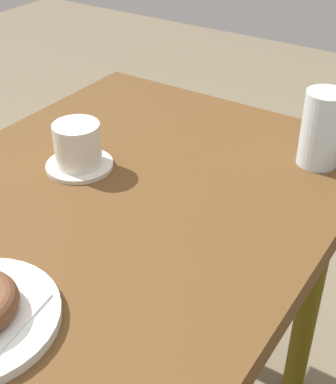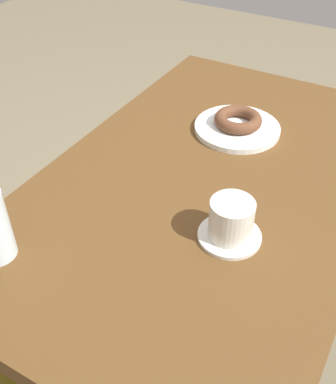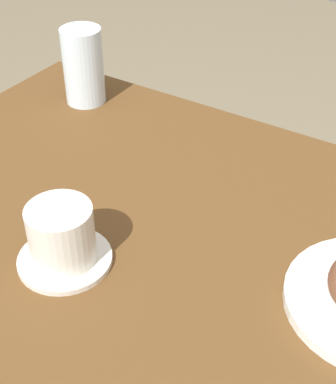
# 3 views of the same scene
# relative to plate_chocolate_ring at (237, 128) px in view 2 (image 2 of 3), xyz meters

# --- Properties ---
(ground_plane) EXTENTS (6.00, 6.00, 0.00)m
(ground_plane) POSITION_rel_plate_chocolate_ring_xyz_m (-0.20, -0.03, -0.71)
(ground_plane) COLOR #766A51
(table) EXTENTS (1.10, 0.68, 0.70)m
(table) POSITION_rel_plate_chocolate_ring_xyz_m (-0.20, -0.03, -0.09)
(table) COLOR brown
(table) RESTS_ON ground_plane
(plate_chocolate_ring) EXTENTS (0.21, 0.21, 0.01)m
(plate_chocolate_ring) POSITION_rel_plate_chocolate_ring_xyz_m (0.00, 0.00, 0.00)
(plate_chocolate_ring) COLOR white
(plate_chocolate_ring) RESTS_ON table
(napkin_chocolate_ring) EXTENTS (0.16, 0.16, 0.00)m
(napkin_chocolate_ring) POSITION_rel_plate_chocolate_ring_xyz_m (0.00, 0.00, 0.01)
(napkin_chocolate_ring) COLOR white
(napkin_chocolate_ring) RESTS_ON plate_chocolate_ring
(donut_chocolate_ring) EXTENTS (0.12, 0.12, 0.03)m
(donut_chocolate_ring) POSITION_rel_plate_chocolate_ring_xyz_m (0.00, 0.00, 0.02)
(donut_chocolate_ring) COLOR brown
(donut_chocolate_ring) RESTS_ON napkin_chocolate_ring
(coffee_cup) EXTENTS (0.12, 0.12, 0.08)m
(coffee_cup) POSITION_rel_plate_chocolate_ring_xyz_m (-0.35, -0.14, 0.03)
(coffee_cup) COLOR silver
(coffee_cup) RESTS_ON table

